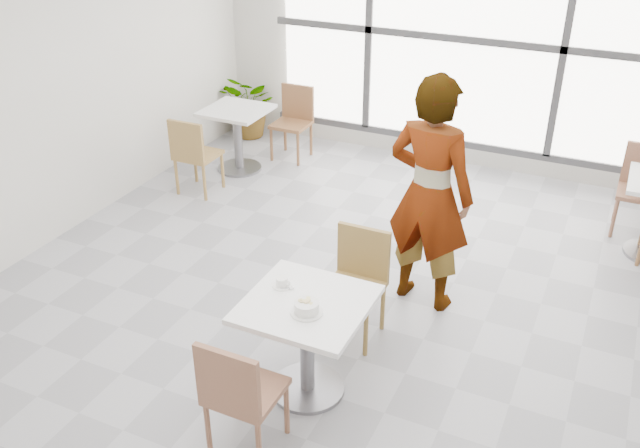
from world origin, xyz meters
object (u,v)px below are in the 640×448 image
at_px(chair_near, 239,391).
at_px(bg_chair_left_far, 294,117).
at_px(person, 430,195).
at_px(plant_left, 251,106).
at_px(bg_chair_left_near, 193,152).
at_px(main_table, 307,330).
at_px(bg_table_left, 237,130).
at_px(coffee_cup, 282,283).
at_px(oatmeal_bowl, 307,307).
at_px(chair_far, 358,276).

xyz_separation_m(chair_near, bg_chair_left_far, (-1.87, 4.41, 0.00)).
xyz_separation_m(chair_near, person, (0.51, 2.11, 0.48)).
bearing_deg(plant_left, bg_chair_left_near, -80.11).
distance_m(main_table, bg_table_left, 3.90).
bearing_deg(person, chair_near, 85.24).
distance_m(chair_near, bg_chair_left_near, 3.81).
relative_size(coffee_cup, plant_left, 0.19).
height_order(chair_near, oatmeal_bowl, chair_near).
xyz_separation_m(chair_far, plant_left, (-2.84, 3.28, -0.08)).
bearing_deg(oatmeal_bowl, coffee_cup, 144.08).
height_order(chair_near, person, person).
bearing_deg(plant_left, oatmeal_bowl, -55.75).
distance_m(coffee_cup, bg_chair_left_near, 3.17).
relative_size(bg_table_left, bg_chair_left_far, 0.86).
distance_m(chair_near, bg_table_left, 4.40).
bearing_deg(bg_chair_left_far, coffee_cup, -64.13).
relative_size(main_table, bg_chair_left_far, 0.92).
xyz_separation_m(bg_table_left, bg_chair_left_far, (0.40, 0.65, 0.01)).
height_order(chair_near, bg_chair_left_near, same).
relative_size(oatmeal_bowl, bg_table_left, 0.28).
height_order(main_table, coffee_cup, coffee_cup).
distance_m(person, bg_chair_left_far, 3.35).
relative_size(chair_far, plant_left, 1.05).
xyz_separation_m(bg_chair_left_far, plant_left, (-0.80, 0.33, -0.08)).
bearing_deg(main_table, chair_near, -100.32).
distance_m(oatmeal_bowl, bg_chair_left_near, 3.52).
xyz_separation_m(bg_table_left, plant_left, (-0.39, 0.98, -0.07)).
xyz_separation_m(main_table, bg_chair_left_far, (-1.99, 3.73, -0.02)).
bearing_deg(chair_near, chair_far, -96.61).
bearing_deg(bg_table_left, bg_chair_left_near, -96.33).
xyz_separation_m(chair_near, coffee_cup, (-0.10, 0.78, 0.28)).
bearing_deg(person, bg_table_left, -22.07).
height_order(coffee_cup, bg_chair_left_far, bg_chair_left_far).
xyz_separation_m(bg_chair_left_near, bg_chair_left_far, (0.49, 1.42, 0.00)).
height_order(main_table, person, person).
bearing_deg(plant_left, chair_near, -60.68).
height_order(chair_near, bg_chair_left_far, same).
relative_size(oatmeal_bowl, coffee_cup, 1.32).
distance_m(chair_near, plant_left, 5.44).
bearing_deg(coffee_cup, chair_near, -82.31).
relative_size(main_table, oatmeal_bowl, 3.81).
relative_size(bg_chair_left_near, plant_left, 1.05).
distance_m(person, bg_chair_left_near, 3.04).
distance_m(main_table, bg_chair_left_far, 4.23).
distance_m(main_table, oatmeal_bowl, 0.30).
bearing_deg(chair_far, bg_chair_left_far, 124.68).
height_order(main_table, oatmeal_bowl, oatmeal_bowl).
relative_size(main_table, bg_chair_left_near, 0.92).
bearing_deg(bg_chair_left_near, coffee_cup, 135.53).
bearing_deg(chair_far, bg_chair_left_near, 148.96).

